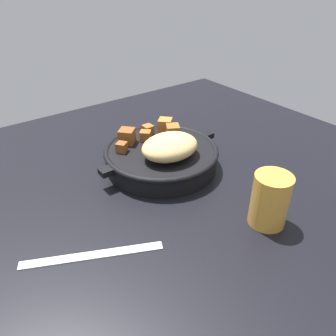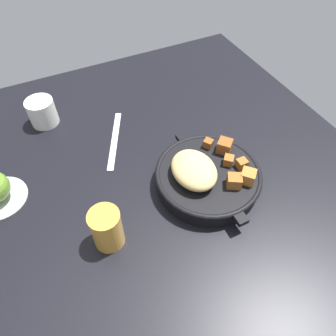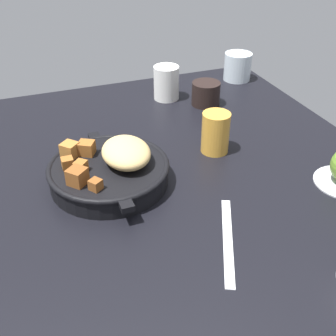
% 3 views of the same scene
% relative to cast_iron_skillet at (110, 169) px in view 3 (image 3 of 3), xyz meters
% --- Properties ---
extents(ground_plane, '(1.12, 1.02, 0.02)m').
position_rel_cast_iron_skillet_xyz_m(ground_plane, '(0.05, 0.08, -0.04)').
color(ground_plane, black).
extents(cast_iron_skillet, '(0.29, 0.25, 0.09)m').
position_rel_cast_iron_skillet_xyz_m(cast_iron_skillet, '(0.00, 0.00, 0.00)').
color(cast_iron_skillet, black).
rests_on(cast_iron_skillet, ground_plane).
extents(butter_knife, '(0.20, 0.11, 0.00)m').
position_rel_cast_iron_skillet_xyz_m(butter_knife, '(0.24, 0.14, -0.03)').
color(butter_knife, silver).
rests_on(butter_knife, ground_plane).
extents(white_creamer_pitcher, '(0.07, 0.07, 0.09)m').
position_rel_cast_iron_skillet_xyz_m(white_creamer_pitcher, '(-0.35, 0.25, 0.01)').
color(white_creamer_pitcher, white).
rests_on(white_creamer_pitcher, ground_plane).
extents(juice_glass_amber, '(0.06, 0.06, 0.09)m').
position_rel_cast_iron_skillet_xyz_m(juice_glass_amber, '(-0.04, 0.25, 0.01)').
color(juice_glass_amber, gold).
rests_on(juice_glass_amber, ground_plane).
extents(water_glass_short, '(0.08, 0.08, 0.08)m').
position_rel_cast_iron_skillet_xyz_m(water_glass_short, '(-0.41, 0.51, 0.01)').
color(water_glass_short, silver).
rests_on(water_glass_short, ground_plane).
extents(coffee_mug_dark, '(0.08, 0.08, 0.06)m').
position_rel_cast_iron_skillet_xyz_m(coffee_mug_dark, '(-0.27, 0.34, -0.00)').
color(coffee_mug_dark, black).
rests_on(coffee_mug_dark, ground_plane).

